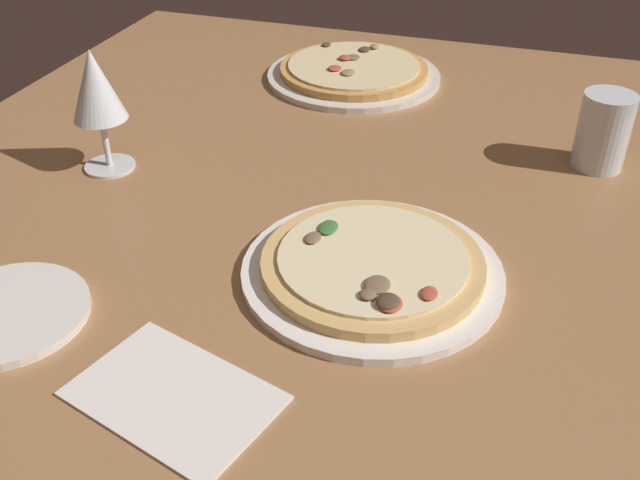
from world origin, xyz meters
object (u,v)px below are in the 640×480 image
object	(u,v)px
water_glass	(602,135)
pizza_main	(372,267)
pizza_side	(354,72)
side_plate	(8,313)
wine_glass_far	(96,90)
paper_menu	(169,394)

from	to	relation	value
water_glass	pizza_main	bearing A→B (deg)	145.92
pizza_side	side_plate	xyz separation A→B (cm)	(-69.53, 15.34, -0.73)
wine_glass_far	paper_menu	distance (cm)	44.74
pizza_main	pizza_side	bearing A→B (deg)	17.80
pizza_side	paper_menu	size ratio (longest dim) A/B	1.68
pizza_side	wine_glass_far	bearing A→B (deg)	150.82
pizza_main	wine_glass_far	xyz separation A→B (cm)	(12.36, 38.98, 9.77)
side_plate	paper_menu	bearing A→B (deg)	-102.91
pizza_main	wine_glass_far	world-z (taller)	wine_glass_far
side_plate	pizza_main	bearing A→B (deg)	-61.58
wine_glass_far	pizza_side	bearing A→B (deg)	-29.18
paper_menu	side_plate	bearing A→B (deg)	93.38
pizza_main	pizza_side	distance (cm)	54.79
pizza_main	pizza_side	size ratio (longest dim) A/B	0.95
wine_glass_far	water_glass	world-z (taller)	wine_glass_far
water_glass	side_plate	bearing A→B (deg)	132.72
wine_glass_far	paper_menu	size ratio (longest dim) A/B	0.94
pizza_side	side_plate	size ratio (longest dim) A/B	1.84
water_glass	paper_menu	distance (cm)	64.71
water_glass	side_plate	distance (cm)	73.92
pizza_side	water_glass	xyz separation A→B (cm)	(-19.45, -38.89, 3.30)
wine_glass_far	water_glass	size ratio (longest dim) A/B	1.60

